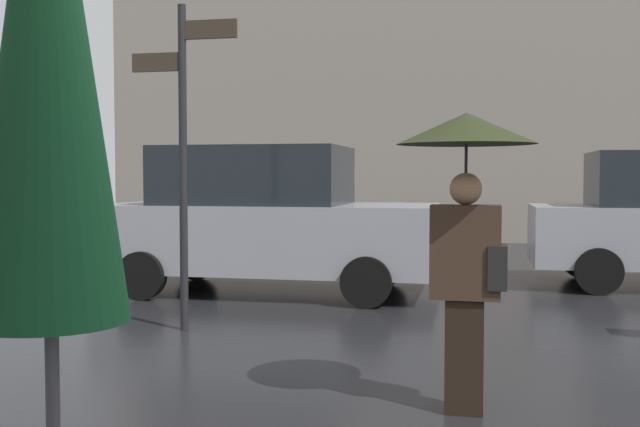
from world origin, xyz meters
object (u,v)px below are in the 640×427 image
at_px(pedestrian_with_umbrella, 467,186).
at_px(street_signpost, 183,135).
at_px(folded_patio_umbrella_near, 47,64).
at_px(parked_car_right, 266,219).

relative_size(pedestrian_with_umbrella, street_signpost, 0.60).
relative_size(folded_patio_umbrella_near, street_signpost, 0.82).
xyz_separation_m(folded_patio_umbrella_near, parked_car_right, (-1.66, 7.80, -0.85)).
distance_m(pedestrian_with_umbrella, parked_car_right, 5.38).
bearing_deg(pedestrian_with_umbrella, folded_patio_umbrella_near, 80.05).
height_order(pedestrian_with_umbrella, street_signpost, street_signpost).
relative_size(folded_patio_umbrella_near, pedestrian_with_umbrella, 1.36).
bearing_deg(parked_car_right, folded_patio_umbrella_near, -65.87).
bearing_deg(parked_car_right, street_signpost, -80.41).
height_order(parked_car_right, street_signpost, street_signpost).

